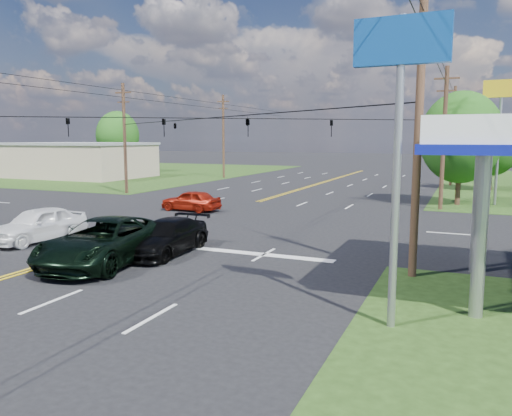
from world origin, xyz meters
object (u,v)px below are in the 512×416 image
at_px(pole_nw, 125,137).
at_px(polesign_se, 400,86).
at_px(pole_se, 418,135).
at_px(suv_black, 166,237).
at_px(retail_nw, 80,161).
at_px(pole_right_far, 453,135).
at_px(pickup_dkgreen, 104,241).
at_px(tree_right_b, 492,145).
at_px(pickup_white, 38,224).
at_px(pole_ne, 444,137).
at_px(tree_far_l, 118,136).
at_px(pole_left_far, 223,135).
at_px(tree_right_a, 461,137).

xyz_separation_m(pole_nw, polesign_se, (26.00, -23.11, 1.12)).
height_order(pole_se, suv_black, pole_se).
height_order(retail_nw, polesign_se, polesign_se).
distance_m(pole_right_far, polesign_se, 42.12).
bearing_deg(pickup_dkgreen, pole_right_far, 67.24).
bearing_deg(suv_black, polesign_se, -27.45).
bearing_deg(tree_right_b, polesign_se, -95.25).
bearing_deg(pole_se, pickup_white, -178.15).
bearing_deg(tree_right_b, pickup_dkgreen, -112.21).
bearing_deg(tree_right_b, pole_nw, -153.05).
bearing_deg(tree_right_b, pole_ne, -103.13).
relative_size(tree_right_b, suv_black, 1.44).
bearing_deg(pole_right_far, pole_se, -90.00).
bearing_deg(pole_nw, tree_far_l, 129.56).
bearing_deg(tree_far_l, pole_left_far, -11.89).
height_order(pole_se, tree_far_l, pole_se).
bearing_deg(pole_nw, pole_ne, 0.00).
bearing_deg(pole_right_far, pickup_white, -114.12).
relative_size(retail_nw, tree_far_l, 1.83).
height_order(tree_right_b, tree_far_l, tree_far_l).
bearing_deg(pole_se, retail_nw, 144.21).
xyz_separation_m(pole_left_far, suv_black, (16.13, -37.35, -4.45)).
bearing_deg(retail_nw, pole_left_far, 19.44).
distance_m(pole_left_far, polesign_se, 49.50).
distance_m(pole_right_far, suv_black, 38.89).
bearing_deg(suv_black, tree_far_l, 128.65).
distance_m(pole_nw, tree_right_b, 33.10).
height_order(retail_nw, tree_right_b, tree_right_b).
distance_m(pole_left_far, pickup_white, 38.90).
bearing_deg(polesign_se, pole_se, 90.00).
bearing_deg(retail_nw, tree_far_l, 101.31).
bearing_deg(retail_nw, suv_black, -43.42).
distance_m(retail_nw, pole_right_far, 43.53).
relative_size(pole_right_far, polesign_se, 1.30).
xyz_separation_m(pole_se, tree_far_l, (-45.00, 41.00, 0.28)).
height_order(pole_ne, pickup_dkgreen, pole_ne).
bearing_deg(tree_right_b, tree_far_l, 170.63).
bearing_deg(tree_right_b, pickup_white, -121.20).
distance_m(pole_ne, pole_right_far, 19.00).
height_order(tree_far_l, polesign_se, tree_far_l).
bearing_deg(suv_black, pole_left_far, 111.66).
bearing_deg(pole_ne, tree_right_b, 76.87).
relative_size(pole_se, tree_right_b, 1.34).
bearing_deg(tree_right_a, retail_nw, 167.20).
distance_m(pole_se, tree_far_l, 60.88).
height_order(pole_se, pole_nw, same).
height_order(pole_se, pole_ne, same).
bearing_deg(tree_far_l, retail_nw, -78.69).
height_order(pole_left_far, polesign_se, pole_left_far).
height_order(tree_right_a, polesign_se, tree_right_a).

